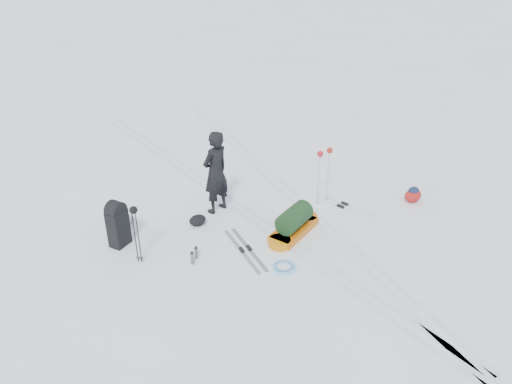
{
  "coord_description": "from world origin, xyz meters",
  "views": [
    {
      "loc": [
        -5.16,
        -7.27,
        5.8
      ],
      "look_at": [
        -0.29,
        0.23,
        0.95
      ],
      "focal_mm": 35.0,
      "sensor_mm": 36.0,
      "label": 1
    }
  ],
  "objects_px": {
    "skier": "(215,172)",
    "ski_poles_black": "(134,217)",
    "pulk_sled": "(294,224)",
    "expedition_rucksack": "(119,223)"
  },
  "relations": [
    {
      "from": "expedition_rucksack",
      "to": "ski_poles_black",
      "type": "bearing_deg",
      "value": -113.48
    },
    {
      "from": "pulk_sled",
      "to": "skier",
      "type": "bearing_deg",
      "value": 94.84
    },
    {
      "from": "ski_poles_black",
      "to": "pulk_sled",
      "type": "bearing_deg",
      "value": -15.55
    },
    {
      "from": "skier",
      "to": "ski_poles_black",
      "type": "height_order",
      "value": "skier"
    },
    {
      "from": "skier",
      "to": "pulk_sled",
      "type": "relative_size",
      "value": 1.16
    },
    {
      "from": "ski_poles_black",
      "to": "skier",
      "type": "bearing_deg",
      "value": 21.46
    },
    {
      "from": "expedition_rucksack",
      "to": "ski_poles_black",
      "type": "distance_m",
      "value": 1.01
    },
    {
      "from": "skier",
      "to": "ski_poles_black",
      "type": "bearing_deg",
      "value": 5.51
    },
    {
      "from": "pulk_sled",
      "to": "ski_poles_black",
      "type": "distance_m",
      "value": 3.3
    },
    {
      "from": "pulk_sled",
      "to": "expedition_rucksack",
      "type": "xyz_separation_m",
      "value": [
        -3.18,
        1.66,
        0.23
      ]
    }
  ]
}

